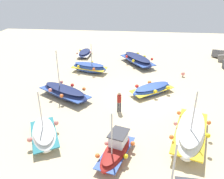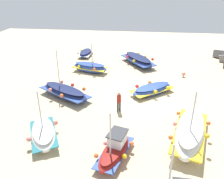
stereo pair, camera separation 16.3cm
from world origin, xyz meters
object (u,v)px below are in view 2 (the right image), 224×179
(fishing_boat_5, at_px, (138,60))
(fishing_boat_2, at_px, (65,92))
(person_walking, at_px, (119,101))
(fishing_boat_8, at_px, (115,150))
(mooring_buoy_0, at_px, (184,74))
(fishing_boat_0, at_px, (90,67))
(fishing_boat_1, at_px, (152,89))
(fishing_boat_4, at_px, (190,132))
(fishing_boat_7, at_px, (86,53))
(fishing_boat_6, at_px, (43,133))

(fishing_boat_5, bearing_deg, fishing_boat_2, -65.33)
(fishing_boat_5, bearing_deg, person_walking, -38.80)
(fishing_boat_8, bearing_deg, mooring_buoy_0, -7.56)
(fishing_boat_0, height_order, mooring_buoy_0, fishing_boat_0)
(fishing_boat_1, bearing_deg, person_walking, -165.50)
(fishing_boat_0, height_order, person_walking, fishing_boat_0)
(fishing_boat_4, relative_size, mooring_buoy_0, 10.55)
(mooring_buoy_0, bearing_deg, fishing_boat_1, -37.81)
(fishing_boat_5, relative_size, person_walking, 3.35)
(fishing_boat_8, distance_m, mooring_buoy_0, 13.73)
(fishing_boat_7, bearing_deg, person_walking, -157.00)
(fishing_boat_2, height_order, fishing_boat_5, fishing_boat_2)
(fishing_boat_7, height_order, person_walking, person_walking)
(fishing_boat_0, height_order, fishing_boat_2, fishing_boat_2)
(fishing_boat_6, bearing_deg, fishing_boat_1, 109.67)
(fishing_boat_1, relative_size, fishing_boat_2, 0.80)
(fishing_boat_0, bearing_deg, fishing_boat_7, -58.13)
(fishing_boat_1, xyz_separation_m, fishing_boat_2, (1.64, -7.28, 0.10))
(fishing_boat_2, bearing_deg, fishing_boat_6, -55.20)
(fishing_boat_2, height_order, fishing_boat_7, fishing_boat_2)
(fishing_boat_4, bearing_deg, fishing_boat_6, 111.94)
(fishing_boat_2, distance_m, fishing_boat_8, 8.30)
(fishing_boat_1, bearing_deg, fishing_boat_0, 107.58)
(fishing_boat_6, xyz_separation_m, mooring_buoy_0, (-11.48, 10.17, -0.11))
(fishing_boat_2, relative_size, fishing_boat_8, 1.43)
(fishing_boat_1, height_order, fishing_boat_2, fishing_boat_2)
(fishing_boat_1, distance_m, fishing_boat_5, 7.66)
(fishing_boat_0, relative_size, fishing_boat_7, 1.16)
(fishing_boat_6, relative_size, fishing_boat_7, 1.09)
(fishing_boat_0, height_order, fishing_boat_7, fishing_boat_0)
(fishing_boat_0, xyz_separation_m, mooring_buoy_0, (0.15, 9.73, -0.21))
(fishing_boat_5, bearing_deg, fishing_boat_1, -22.08)
(fishing_boat_1, relative_size, mooring_buoy_0, 7.78)
(fishing_boat_8, height_order, person_walking, fishing_boat_8)
(fishing_boat_4, height_order, mooring_buoy_0, fishing_boat_4)
(fishing_boat_2, xyz_separation_m, mooring_buoy_0, (-5.88, 10.57, -0.19))
(fishing_boat_2, height_order, person_walking, fishing_boat_2)
(fishing_boat_4, xyz_separation_m, fishing_boat_7, (-16.37, -10.23, -0.31))
(fishing_boat_7, bearing_deg, fishing_boat_4, -147.77)
(fishing_boat_0, distance_m, fishing_boat_8, 13.34)
(fishing_boat_5, height_order, person_walking, person_walking)
(fishing_boat_4, height_order, fishing_boat_5, fishing_boat_4)
(person_walking, bearing_deg, fishing_boat_7, 20.08)
(fishing_boat_2, height_order, fishing_boat_6, fishing_boat_2)
(fishing_boat_0, height_order, fishing_boat_1, fishing_boat_0)
(fishing_boat_4, xyz_separation_m, person_walking, (-2.96, -4.60, 0.26))
(fishing_boat_4, bearing_deg, fishing_boat_7, 48.16)
(fishing_boat_2, distance_m, fishing_boat_7, 11.72)
(fishing_boat_1, xyz_separation_m, mooring_buoy_0, (-4.24, 3.29, -0.09))
(fishing_boat_8, xyz_separation_m, mooring_buoy_0, (-12.53, 5.61, -0.18))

